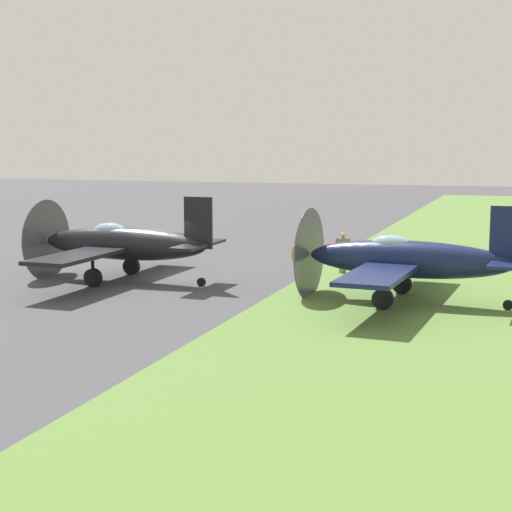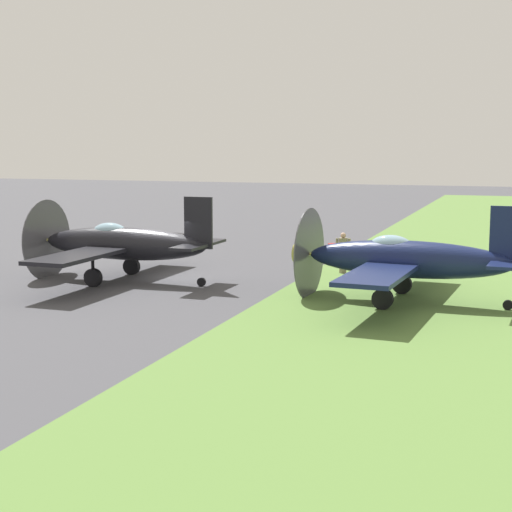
% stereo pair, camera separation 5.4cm
% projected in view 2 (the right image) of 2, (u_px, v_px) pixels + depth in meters
% --- Properties ---
extents(ground_plane, '(160.00, 160.00, 0.00)m').
position_uv_depth(ground_plane, '(168.00, 281.00, 31.60)').
color(ground_plane, '#424247').
extents(grass_verge, '(120.00, 11.00, 0.01)m').
position_uv_depth(grass_verge, '(430.00, 297.00, 28.27)').
color(grass_verge, '#567A38').
rests_on(grass_verge, ground).
extents(airplane_lead, '(10.05, 7.99, 3.60)m').
position_uv_depth(airplane_lead, '(120.00, 244.00, 31.50)').
color(airplane_lead, black).
rests_on(airplane_lead, ground).
extents(airplane_wingman, '(10.07, 7.97, 3.59)m').
position_uv_depth(airplane_wingman, '(404.00, 259.00, 27.26)').
color(airplane_wingman, '#141E47').
rests_on(airplane_wingman, ground).
extents(ground_crew_chief, '(0.38, 0.62, 1.73)m').
position_uv_depth(ground_crew_chief, '(343.00, 252.00, 33.57)').
color(ground_crew_chief, '#847A5B').
rests_on(ground_crew_chief, ground).
extents(fuel_drum, '(0.60, 0.60, 0.90)m').
position_uv_depth(fuel_drum, '(334.00, 253.00, 36.48)').
color(fuel_drum, maroon).
rests_on(fuel_drum, ground).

